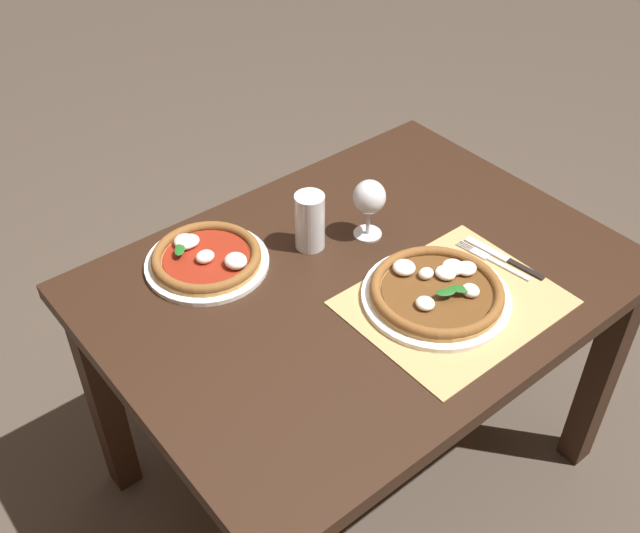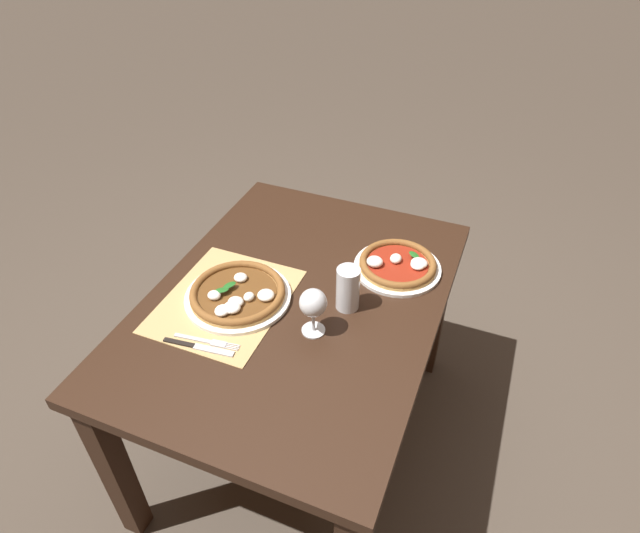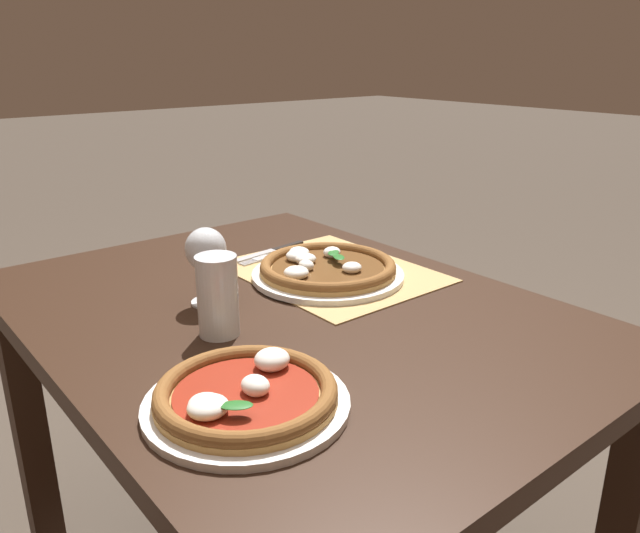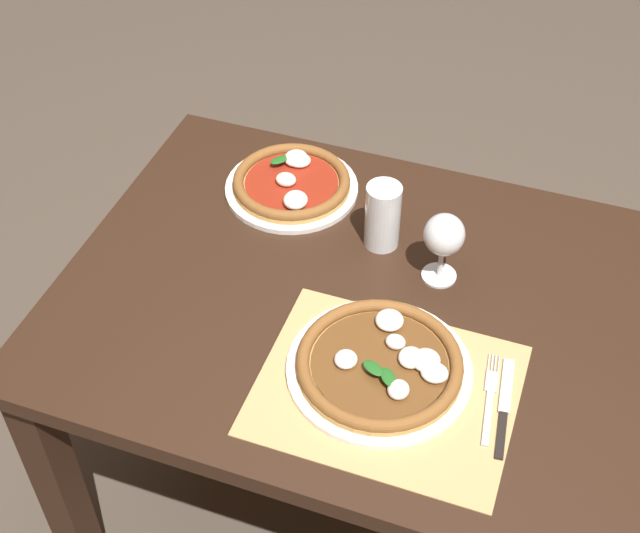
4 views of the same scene
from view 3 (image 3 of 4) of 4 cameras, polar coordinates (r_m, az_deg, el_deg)
The scene contains 8 objects.
dining_table at distance 1.27m, azimuth -3.02°, elevation -8.31°, with size 1.20×0.89×0.74m.
paper_placemat at distance 1.41m, azimuth 1.11°, elevation -0.49°, with size 0.45×0.36×0.00m, color tan.
pizza_near at distance 1.36m, azimuth 0.60°, elevation -0.19°, with size 0.33×0.33×0.05m.
pizza_far at distance 0.89m, azimuth -6.82°, elevation -11.63°, with size 0.29×0.29×0.05m.
wine_glass at distance 1.22m, azimuth -10.39°, elevation 1.26°, with size 0.08×0.08×0.16m.
pint_glass at distance 1.09m, azimuth -9.33°, elevation -2.80°, with size 0.07×0.07×0.15m.
fork at distance 1.51m, azimuth -4.34°, elevation 1.05°, with size 0.04×0.20×0.00m.
knife at distance 1.54m, azimuth -4.60°, elevation 1.38°, with size 0.04×0.22×0.01m.
Camera 3 is at (-0.91, 0.66, 1.22)m, focal length 35.00 mm.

